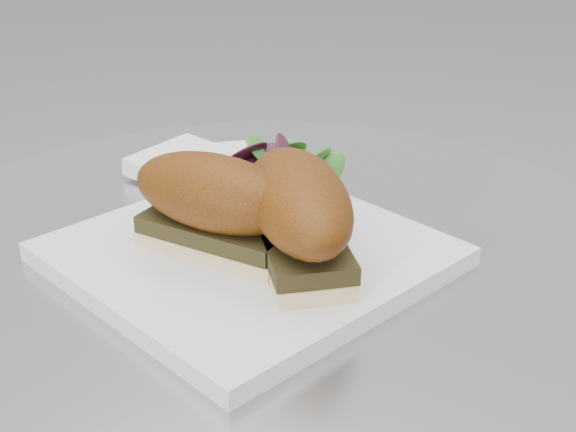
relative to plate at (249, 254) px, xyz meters
name	(u,v)px	position (x,y,z in m)	size (l,w,h in m)	color
plate	(249,254)	(0.00, 0.00, 0.00)	(0.26, 0.26, 0.02)	white
sandwich_left	(215,203)	(-0.02, -0.02, 0.05)	(0.15, 0.07, 0.08)	beige
sandwich_right	(298,211)	(0.05, 0.00, 0.05)	(0.17, 0.17, 0.08)	beige
salad	(277,178)	(-0.03, 0.08, 0.03)	(0.11, 0.11, 0.05)	green
napkin	(198,175)	(-0.14, 0.10, 0.00)	(0.13, 0.13, 0.02)	white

